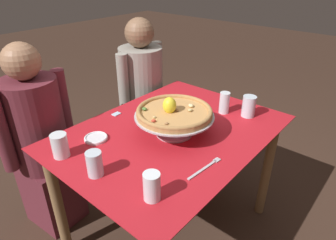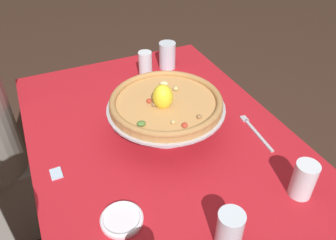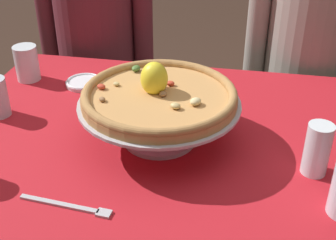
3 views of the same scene
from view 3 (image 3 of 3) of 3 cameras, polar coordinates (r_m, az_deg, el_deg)
The scene contains 10 objects.
dining_table at distance 1.31m, azimuth -0.27°, elevation -5.89°, with size 1.24×0.92×0.77m.
pizza_stand at distance 1.18m, azimuth -1.09°, elevation 0.91°, with size 0.42×0.42×0.11m.
pizza at distance 1.15m, azimuth -1.16°, elevation 3.22°, with size 0.40×0.40×0.10m.
water_glass_back_left at distance 1.59m, azimuth -17.36°, elevation 6.60°, with size 0.08×0.08×0.12m.
water_glass_side_right at distance 1.12m, azimuth 18.27°, elevation -3.83°, with size 0.06×0.06×0.13m.
side_plate at distance 1.53m, azimuth -10.54°, elevation 4.71°, with size 0.12×0.12×0.02m.
dinner_fork at distance 1.03m, azimuth -12.25°, elevation -10.60°, with size 0.22×0.04×0.01m.
sugar_packet at distance 1.58m, azimuth 0.04°, elevation 6.01°, with size 0.05×0.04×0.01m, color silver.
diner_left at distance 2.01m, azimuth -8.66°, elevation 5.53°, with size 0.48×0.35×1.23m.
diner_right at distance 1.90m, azimuth 16.55°, elevation 3.44°, with size 0.49×0.36×1.25m.
Camera 3 is at (0.20, -1.02, 1.44)m, focal length 48.27 mm.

